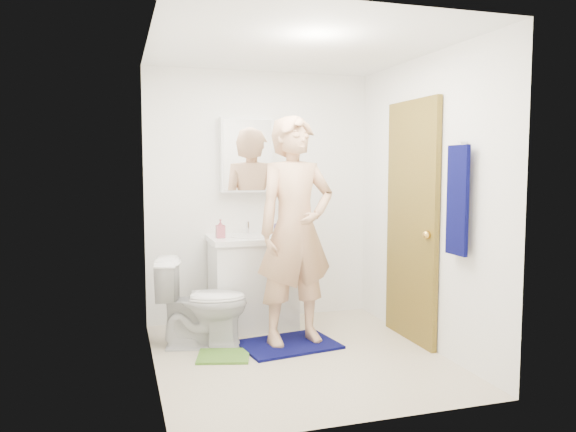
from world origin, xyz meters
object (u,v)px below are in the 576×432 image
(toilet, at_px, (203,302))
(toothbrush_cup, at_px, (280,229))
(towel, at_px, (458,200))
(medicine_cabinet, at_px, (246,155))
(vanity_cabinet, at_px, (252,284))
(soap_dispenser, at_px, (220,229))
(man, at_px, (296,230))

(toilet, distance_m, toothbrush_cup, 1.12)
(towel, bearing_deg, medicine_cabinet, 124.61)
(vanity_cabinet, distance_m, medicine_cabinet, 1.22)
(soap_dispenser, distance_m, toothbrush_cup, 0.61)
(towel, bearing_deg, toothbrush_cup, 118.98)
(vanity_cabinet, bearing_deg, soap_dispenser, -175.34)
(towel, bearing_deg, vanity_cabinet, 128.47)
(medicine_cabinet, xyz_separation_m, soap_dispenser, (-0.30, -0.25, -0.67))
(toothbrush_cup, bearing_deg, man, -96.00)
(man, bearing_deg, toilet, 158.23)
(vanity_cabinet, bearing_deg, medicine_cabinet, 90.00)
(soap_dispenser, bearing_deg, towel, -44.62)
(toothbrush_cup, bearing_deg, medicine_cabinet, 157.98)
(toothbrush_cup, bearing_deg, toilet, -146.91)
(vanity_cabinet, xyz_separation_m, medicine_cabinet, (0.00, 0.22, 1.20))
(towel, height_order, toothbrush_cup, towel)
(man, bearing_deg, towel, -51.40)
(vanity_cabinet, distance_m, man, 0.86)
(soap_dispenser, distance_m, man, 0.79)
(medicine_cabinet, distance_m, soap_dispenser, 0.77)
(medicine_cabinet, distance_m, man, 1.07)
(toilet, height_order, toothbrush_cup, toothbrush_cup)
(toothbrush_cup, bearing_deg, vanity_cabinet, -160.94)
(medicine_cabinet, height_order, soap_dispenser, medicine_cabinet)
(towel, bearing_deg, soap_dispenser, 135.38)
(soap_dispenser, bearing_deg, medicine_cabinet, 39.74)
(soap_dispenser, xyz_separation_m, man, (0.52, -0.59, 0.03))
(vanity_cabinet, bearing_deg, toothbrush_cup, 19.06)
(towel, bearing_deg, toilet, 148.50)
(vanity_cabinet, bearing_deg, toilet, -140.48)
(medicine_cabinet, bearing_deg, toothbrush_cup, -22.02)
(soap_dispenser, height_order, toothbrush_cup, soap_dispenser)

